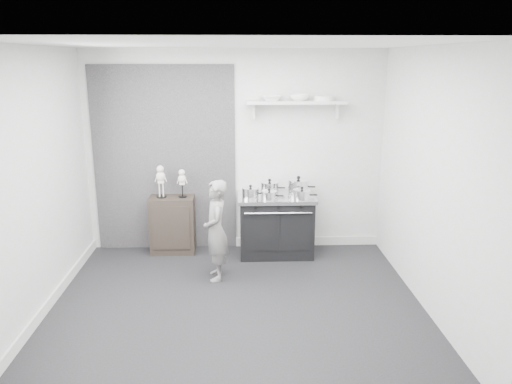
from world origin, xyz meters
TOP-DOWN VIEW (x-y plane):
  - ground at (0.00, 0.00)m, footprint 4.00×4.00m
  - room_shell at (-0.09, 0.15)m, footprint 4.02×3.62m
  - wall_shelf at (0.80, 1.68)m, footprint 1.30×0.26m
  - stove at (0.54, 1.48)m, footprint 1.02×0.64m
  - side_cabinet at (-0.86, 1.61)m, footprint 0.60×0.35m
  - child at (-0.23, 0.73)m, footprint 0.34×0.47m
  - pot_front_left at (0.19, 1.36)m, footprint 0.31×0.22m
  - pot_back_left at (0.46, 1.63)m, footprint 0.34×0.25m
  - pot_back_right at (0.84, 1.59)m, footprint 0.37×0.28m
  - pot_front_right at (0.85, 1.30)m, footprint 0.31×0.22m
  - pot_front_center at (0.43, 1.30)m, footprint 0.28×0.19m
  - skeleton_full at (-0.99, 1.61)m, footprint 0.14×0.09m
  - skeleton_torso at (-0.71, 1.61)m, footprint 0.12×0.08m
  - bowl_large at (0.48, 1.67)m, footprint 0.28×0.28m
  - bowl_small at (0.84, 1.67)m, footprint 0.26×0.26m
  - plate_stack at (1.15, 1.67)m, footprint 0.26×0.26m

SIDE VIEW (x-z plane):
  - ground at x=0.00m, z-range 0.00..0.00m
  - side_cabinet at x=-0.86m, z-range 0.00..0.77m
  - stove at x=0.54m, z-range 0.00..0.82m
  - child at x=-0.23m, z-range 0.00..1.21m
  - pot_front_center at x=0.43m, z-range 0.80..0.95m
  - pot_front_right at x=0.85m, z-range 0.80..0.96m
  - pot_front_left at x=0.19m, z-range 0.80..0.98m
  - pot_back_left at x=0.46m, z-range 0.80..0.99m
  - pot_back_right at x=0.84m, z-range 0.79..1.04m
  - skeleton_torso at x=-0.71m, z-range 0.77..1.21m
  - skeleton_full at x=-0.99m, z-range 0.77..1.28m
  - room_shell at x=-0.09m, z-range 0.28..2.99m
  - wall_shelf at x=0.80m, z-range 1.89..2.13m
  - plate_stack at x=1.15m, z-range 2.04..2.10m
  - bowl_large at x=0.48m, z-range 2.04..2.11m
  - bowl_small at x=0.84m, z-range 2.04..2.12m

